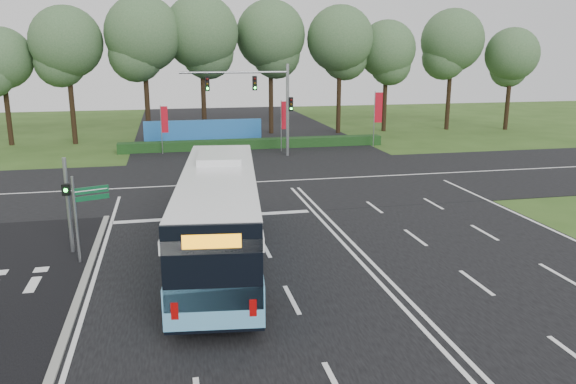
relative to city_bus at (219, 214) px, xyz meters
name	(u,v)px	position (x,y,z in m)	size (l,w,h in m)	color
ground	(343,244)	(5.22, 1.01, -1.90)	(120.00, 120.00, 0.00)	#2E4B19
road_main	(343,243)	(5.22, 1.01, -1.88)	(20.00, 120.00, 0.04)	black
road_cross	(285,181)	(5.22, 13.01, -1.88)	(120.00, 14.00, 0.05)	black
bike_path	(3,300)	(-7.28, -1.99, -1.87)	(5.00, 18.00, 0.06)	black
kerb_strip	(80,292)	(-4.88, -1.99, -1.84)	(0.25, 18.00, 0.12)	gray
city_bus	(219,214)	(0.00, 0.00, 0.00)	(4.28, 13.41, 3.78)	#5DABD8
pedestrian_signal	(68,202)	(-5.73, 2.17, 0.23)	(0.32, 0.44, 3.90)	gray
street_sign	(84,207)	(-4.99, 1.06, 0.29)	(1.27, 0.50, 3.41)	gray
banner_flag_left	(164,122)	(-2.05, 24.43, 0.63)	(0.57, 0.07, 3.84)	gray
banner_flag_mid	(284,118)	(7.35, 23.52, 0.81)	(0.61, 0.06, 4.13)	gray
banner_flag_right	(377,111)	(15.47, 24.11, 1.15)	(0.69, 0.14, 4.69)	gray
traffic_light_gantry	(264,96)	(5.43, 21.51, 2.76)	(8.41, 0.28, 7.00)	gray
hedge	(254,144)	(5.22, 25.51, -1.50)	(22.00, 1.20, 0.80)	black
blue_hoarding	(204,133)	(1.22, 28.01, -0.80)	(10.00, 0.30, 2.20)	#2165B6
eucalyptus_row	(271,41)	(8.03, 32.43, 6.92)	(52.93, 9.40, 12.88)	black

